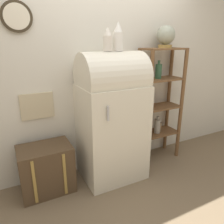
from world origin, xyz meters
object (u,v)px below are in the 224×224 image
at_px(refrigerator, 112,116).
at_px(vase_center, 118,38).
at_px(globe, 166,36).
at_px(suitcase_trunk, 46,169).
at_px(vase_left, 108,40).

relative_size(refrigerator, vase_center, 5.13).
distance_m(refrigerator, globe, 1.24).
bearing_deg(vase_center, globe, 10.29).
bearing_deg(vase_center, refrigerator, 177.95).
bearing_deg(refrigerator, vase_center, -2.05).
height_order(refrigerator, vase_center, vase_center).
relative_size(globe, vase_center, 0.92).
height_order(refrigerator, suitcase_trunk, refrigerator).
bearing_deg(vase_left, globe, 9.13).
distance_m(refrigerator, suitcase_trunk, 0.96).
bearing_deg(globe, vase_center, -169.71).
bearing_deg(globe, suitcase_trunk, -177.33).
xyz_separation_m(globe, vase_center, (-0.76, -0.14, -0.02)).
relative_size(suitcase_trunk, globe, 2.08).
bearing_deg(globe, vase_left, -170.87).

